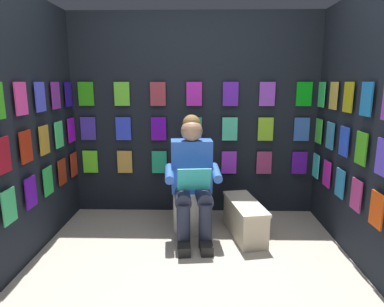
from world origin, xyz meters
name	(u,v)px	position (x,y,z in m)	size (l,w,h in m)	color
ground_plane	(190,295)	(0.00, 0.00, 0.00)	(30.00, 30.00, 0.00)	#B2A899
display_wall_back	(194,116)	(0.00, -1.67, 1.12)	(2.86, 0.14, 2.25)	black
display_wall_left	(355,126)	(-1.43, -0.81, 1.12)	(0.14, 1.63, 2.25)	black
display_wall_right	(34,125)	(1.43, -0.81, 1.12)	(0.14, 1.63, 2.25)	black
toilet	(191,196)	(0.02, -1.19, 0.33)	(0.43, 0.57, 0.77)	white
person_reading	(192,177)	(0.00, -0.96, 0.60)	(0.55, 0.71, 1.19)	blue
comic_longbox_near	(245,218)	(-0.51, -0.98, 0.18)	(0.39, 0.75, 0.35)	beige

